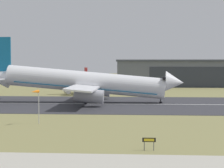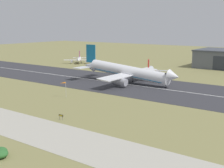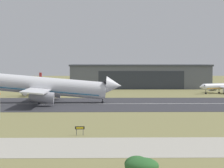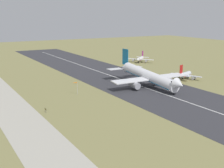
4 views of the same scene
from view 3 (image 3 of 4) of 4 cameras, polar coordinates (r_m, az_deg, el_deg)
The scene contains 10 objects.
ground_plane at distance 94.38m, azimuth -8.18°, elevation -5.47°, with size 672.99×672.99×0.00m, color olive.
runway_strip at distance 143.03m, azimuth -5.71°, elevation -2.60°, with size 432.99×47.10×0.06m, color #333338.
runway_centreline at distance 143.03m, azimuth -5.71°, elevation -2.58°, with size 389.69×0.70×0.01m, color silver.
taxiway_road at distance 72.02m, azimuth -10.48°, elevation -8.09°, with size 324.74×16.75×0.05m, color #B2AD9E.
hangar_building at distance 233.70m, azimuth 3.53°, elevation 1.06°, with size 72.39×32.55×12.36m.
airplane_landing at distance 146.91m, azimuth -9.60°, elevation -0.25°, with size 56.66×45.91×18.53m.
airplane_parked_west at distance 196.18m, azimuth 14.17°, elevation -0.31°, with size 25.19×19.76×8.94m.
airplane_parked_east at distance 179.44m, azimuth -9.72°, elevation -0.65°, with size 19.97×17.50×9.51m.
shrub_clump at distance 54.61m, azimuth 3.66°, elevation -10.54°, with size 4.20×4.05×2.05m.
runway_sign at distance 81.88m, azimuth -4.23°, elevation -5.82°, with size 1.78×0.13×1.70m.
Camera 3 is at (11.78, -43.37, 13.69)m, focal length 70.00 mm.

